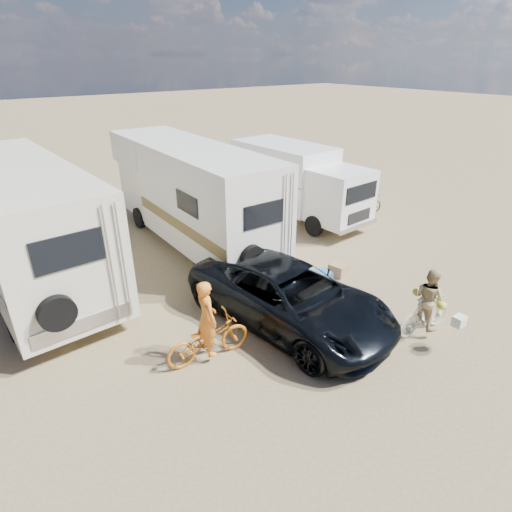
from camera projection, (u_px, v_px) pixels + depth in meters
ground at (350, 331)px, 10.20m from camera, size 140.00×140.00×0.00m
rv_main at (191, 196)px, 14.29m from camera, size 2.49×8.33×3.42m
rv_left at (28, 229)px, 11.47m from camera, size 2.91×8.02×3.49m
box_truck at (299, 183)px, 16.78m from camera, size 2.44×6.19×2.84m
dark_suv at (290, 296)px, 10.22m from camera, size 3.26×5.72×1.50m
bike_man at (208, 339)px, 9.07m from camera, size 1.98×0.87×1.01m
bike_woman at (425, 314)px, 9.97m from camera, size 1.71×0.68×1.00m
rider_man at (207, 325)px, 8.91m from camera, size 0.48×0.68×1.74m
rider_woman at (427, 305)px, 9.86m from camera, size 0.66×0.80×1.50m
bike_parked at (366, 205)px, 17.45m from camera, size 1.69×0.85×0.85m
cooler at (319, 280)px, 11.99m from camera, size 0.69×0.56×0.49m
crate at (338, 270)px, 12.70m from camera, size 0.56×0.56×0.37m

